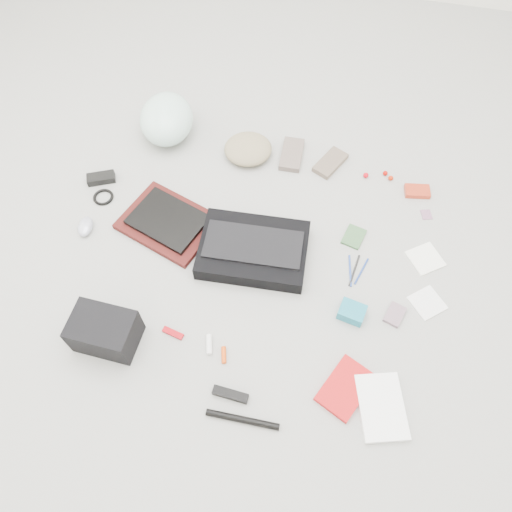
% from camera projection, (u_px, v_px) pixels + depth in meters
% --- Properties ---
extents(ground_plane, '(4.00, 4.00, 0.00)m').
position_uv_depth(ground_plane, '(256.00, 262.00, 2.05)').
color(ground_plane, gray).
extents(messenger_bag, '(0.45, 0.34, 0.07)m').
position_uv_depth(messenger_bag, '(253.00, 250.00, 2.03)').
color(messenger_bag, black).
rests_on(messenger_bag, ground_plane).
extents(bag_flap, '(0.40, 0.20, 0.01)m').
position_uv_depth(bag_flap, '(253.00, 244.00, 2.00)').
color(bag_flap, black).
rests_on(bag_flap, messenger_bag).
extents(laptop_sleeve, '(0.45, 0.39, 0.03)m').
position_uv_depth(laptop_sleeve, '(168.00, 223.00, 2.13)').
color(laptop_sleeve, '#42110F').
rests_on(laptop_sleeve, ground_plane).
extents(laptop, '(0.35, 0.30, 0.02)m').
position_uv_depth(laptop, '(168.00, 220.00, 2.11)').
color(laptop, black).
rests_on(laptop, laptop_sleeve).
extents(bike_helmet, '(0.31, 0.36, 0.19)m').
position_uv_depth(bike_helmet, '(167.00, 119.00, 2.34)').
color(bike_helmet, '#C9F3E6').
rests_on(bike_helmet, ground_plane).
extents(beanie, '(0.27, 0.26, 0.08)m').
position_uv_depth(beanie, '(248.00, 149.00, 2.31)').
color(beanie, gray).
rests_on(beanie, ground_plane).
extents(mitten_left, '(0.10, 0.19, 0.03)m').
position_uv_depth(mitten_left, '(292.00, 155.00, 2.33)').
color(mitten_left, '#6B5B54').
rests_on(mitten_left, ground_plane).
extents(mitten_right, '(0.15, 0.19, 0.03)m').
position_uv_depth(mitten_right, '(330.00, 163.00, 2.30)').
color(mitten_right, '#69594C').
rests_on(mitten_right, ground_plane).
extents(power_brick, '(0.13, 0.10, 0.03)m').
position_uv_depth(power_brick, '(101.00, 178.00, 2.25)').
color(power_brick, black).
rests_on(power_brick, ground_plane).
extents(cable_coil, '(0.10, 0.10, 0.01)m').
position_uv_depth(cable_coil, '(103.00, 197.00, 2.21)').
color(cable_coil, black).
rests_on(cable_coil, ground_plane).
extents(mouse, '(0.08, 0.11, 0.04)m').
position_uv_depth(mouse, '(85.00, 226.00, 2.11)').
color(mouse, '#A3A5BA').
rests_on(mouse, ground_plane).
extents(camera_bag, '(0.23, 0.17, 0.15)m').
position_uv_depth(camera_bag, '(105.00, 331.00, 1.81)').
color(camera_bag, black).
rests_on(camera_bag, ground_plane).
extents(multitool, '(0.09, 0.04, 0.01)m').
position_uv_depth(multitool, '(173.00, 333.00, 1.88)').
color(multitool, '#9A030A').
rests_on(multitool, ground_plane).
extents(toiletry_tube_white, '(0.04, 0.08, 0.02)m').
position_uv_depth(toiletry_tube_white, '(209.00, 344.00, 1.85)').
color(toiletry_tube_white, silver).
rests_on(toiletry_tube_white, ground_plane).
extents(toiletry_tube_orange, '(0.03, 0.06, 0.02)m').
position_uv_depth(toiletry_tube_orange, '(224.00, 355.00, 1.83)').
color(toiletry_tube_orange, '#CC3F09').
rests_on(toiletry_tube_orange, ground_plane).
extents(u_lock, '(0.13, 0.04, 0.03)m').
position_uv_depth(u_lock, '(230.00, 394.00, 1.75)').
color(u_lock, black).
rests_on(u_lock, ground_plane).
extents(bike_pump, '(0.26, 0.03, 0.02)m').
position_uv_depth(bike_pump, '(243.00, 420.00, 1.71)').
color(bike_pump, black).
rests_on(bike_pump, ground_plane).
extents(book_red, '(0.21, 0.24, 0.02)m').
position_uv_depth(book_red, '(346.00, 388.00, 1.77)').
color(book_red, red).
rests_on(book_red, ground_plane).
extents(book_white, '(0.21, 0.27, 0.02)m').
position_uv_depth(book_white, '(381.00, 407.00, 1.73)').
color(book_white, white).
rests_on(book_white, ground_plane).
extents(notepad, '(0.10, 0.12, 0.01)m').
position_uv_depth(notepad, '(354.00, 237.00, 2.10)').
color(notepad, '#355A34').
rests_on(notepad, ground_plane).
extents(pen_blue, '(0.03, 0.14, 0.01)m').
position_uv_depth(pen_blue, '(350.00, 271.00, 2.02)').
color(pen_blue, '#233E92').
rests_on(pen_blue, ground_plane).
extents(pen_black, '(0.03, 0.15, 0.01)m').
position_uv_depth(pen_black, '(354.00, 270.00, 2.02)').
color(pen_black, black).
rests_on(pen_black, ground_plane).
extents(pen_navy, '(0.05, 0.13, 0.01)m').
position_uv_depth(pen_navy, '(362.00, 271.00, 2.02)').
color(pen_navy, navy).
rests_on(pen_navy, ground_plane).
extents(accordion_wallet, '(0.11, 0.10, 0.05)m').
position_uv_depth(accordion_wallet, '(352.00, 312.00, 1.90)').
color(accordion_wallet, '#157793').
rests_on(accordion_wallet, ground_plane).
extents(card_deck, '(0.09, 0.11, 0.02)m').
position_uv_depth(card_deck, '(395.00, 315.00, 1.92)').
color(card_deck, slate).
rests_on(card_deck, ground_plane).
extents(napkin_top, '(0.17, 0.17, 0.01)m').
position_uv_depth(napkin_top, '(425.00, 259.00, 2.05)').
color(napkin_top, white).
rests_on(napkin_top, ground_plane).
extents(napkin_bottom, '(0.16, 0.16, 0.01)m').
position_uv_depth(napkin_bottom, '(427.00, 303.00, 1.95)').
color(napkin_bottom, white).
rests_on(napkin_bottom, ground_plane).
extents(lollipop_a, '(0.03, 0.03, 0.02)m').
position_uv_depth(lollipop_a, '(366.00, 175.00, 2.27)').
color(lollipop_a, '#C00411').
rests_on(lollipop_a, ground_plane).
extents(lollipop_b, '(0.03, 0.03, 0.02)m').
position_uv_depth(lollipop_b, '(385.00, 173.00, 2.27)').
color(lollipop_b, '#A40701').
rests_on(lollipop_b, ground_plane).
extents(lollipop_c, '(0.03, 0.03, 0.02)m').
position_uv_depth(lollipop_c, '(391.00, 178.00, 2.26)').
color(lollipop_c, '#AA1B02').
rests_on(lollipop_c, ground_plane).
extents(altoids_tin, '(0.12, 0.09, 0.02)m').
position_uv_depth(altoids_tin, '(417.00, 191.00, 2.22)').
color(altoids_tin, '#AF321B').
rests_on(altoids_tin, ground_plane).
extents(stamp_sheet, '(0.06, 0.06, 0.00)m').
position_uv_depth(stamp_sheet, '(426.00, 215.00, 2.17)').
color(stamp_sheet, '#905E7F').
rests_on(stamp_sheet, ground_plane).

